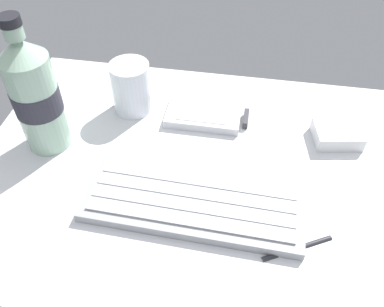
% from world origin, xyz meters
% --- Properties ---
extents(ground_plane, '(0.64, 0.48, 0.03)m').
position_xyz_m(ground_plane, '(0.00, -0.00, -0.01)').
color(ground_plane, silver).
extents(keyboard, '(0.29, 0.12, 0.02)m').
position_xyz_m(keyboard, '(0.01, -0.07, 0.01)').
color(keyboard, '#93969B').
rests_on(keyboard, ground_plane).
extents(handheld_device, '(0.13, 0.08, 0.02)m').
position_xyz_m(handheld_device, '(0.01, 0.11, 0.01)').
color(handheld_device, silver).
rests_on(handheld_device, ground_plane).
extents(juice_cup, '(0.06, 0.06, 0.09)m').
position_xyz_m(juice_cup, '(-0.12, 0.12, 0.04)').
color(juice_cup, silver).
rests_on(juice_cup, ground_plane).
extents(water_bottle, '(0.07, 0.07, 0.21)m').
position_xyz_m(water_bottle, '(-0.22, 0.02, 0.09)').
color(water_bottle, '#9EC1A8').
rests_on(water_bottle, ground_plane).
extents(charger_block, '(0.08, 0.07, 0.02)m').
position_xyz_m(charger_block, '(0.21, 0.10, 0.01)').
color(charger_block, white).
rests_on(charger_block, ground_plane).
extents(stylus_pen, '(0.09, 0.05, 0.01)m').
position_xyz_m(stylus_pen, '(0.15, -0.11, 0.00)').
color(stylus_pen, '#26262B').
rests_on(stylus_pen, ground_plane).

